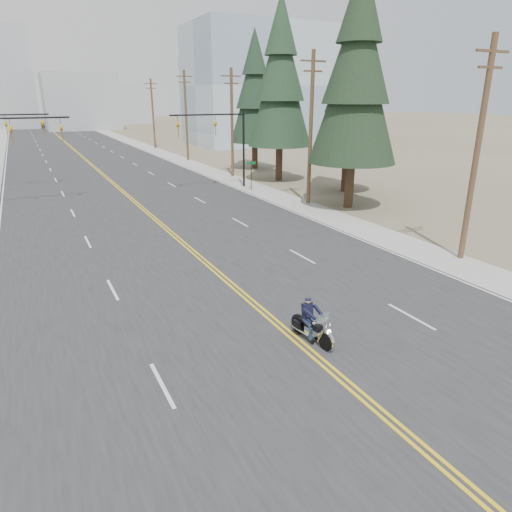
{
  "coord_description": "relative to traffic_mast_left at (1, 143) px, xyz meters",
  "views": [
    {
      "loc": [
        -7.72,
        -7.65,
        8.19
      ],
      "look_at": [
        0.77,
        9.17,
        1.6
      ],
      "focal_mm": 32.0,
      "sensor_mm": 36.0,
      "label": 1
    }
  ],
  "objects": [
    {
      "name": "street_sign",
      "position": [
        19.78,
        -2.0,
        -3.13
      ],
      "size": [
        0.9,
        0.06,
        2.62
      ],
      "color": "black",
      "rests_on": "ground"
    },
    {
      "name": "road",
      "position": [
        8.98,
        38.0,
        -4.93
      ],
      "size": [
        20.0,
        200.0,
        0.01
      ],
      "primitive_type": "cube",
      "color": "#303033",
      "rests_on": "ground"
    },
    {
      "name": "glass_building",
      "position": [
        40.98,
        38.0,
        5.06
      ],
      "size": [
        24.0,
        16.0,
        20.0
      ],
      "primitive_type": "cube",
      "color": "#9EB5CC",
      "rests_on": "ground"
    },
    {
      "name": "utility_pole_e",
      "position": [
        21.48,
        38.0,
        0.79
      ],
      "size": [
        2.2,
        0.3,
        11.0
      ],
      "color": "brown",
      "rests_on": "ground"
    },
    {
      "name": "sidewalk_right",
      "position": [
        20.48,
        38.0,
        -4.93
      ],
      "size": [
        3.0,
        200.0,
        0.01
      ],
      "primitive_type": "cube",
      "color": "#A5A5A0",
      "rests_on": "ground"
    },
    {
      "name": "haze_bldg_e",
      "position": [
        33.98,
        118.0,
        1.06
      ],
      "size": [
        14.0,
        14.0,
        12.0
      ],
      "primitive_type": "cube",
      "color": "#B7BCC6",
      "rests_on": "ground"
    },
    {
      "name": "traffic_mast_right",
      "position": [
        17.95,
        0.0,
        0.0
      ],
      "size": [
        7.1,
        0.26,
        7.0
      ],
      "color": "black",
      "rests_on": "ground"
    },
    {
      "name": "utility_pole_b",
      "position": [
        21.48,
        -9.0,
        1.05
      ],
      "size": [
        2.2,
        0.3,
        11.5
      ],
      "color": "brown",
      "rests_on": "ground"
    },
    {
      "name": "conifer_near",
      "position": [
        23.54,
        -11.56,
        5.01
      ],
      "size": [
        6.54,
        6.54,
        17.32
      ],
      "rotation": [
        0.0,
        0.0,
        -0.1
      ],
      "color": "#382619",
      "rests_on": "ground"
    },
    {
      "name": "haze_bldg_c",
      "position": [
        48.98,
        78.0,
        4.06
      ],
      "size": [
        16.0,
        12.0,
        18.0
      ],
      "primitive_type": "cube",
      "color": "#B7BCC6",
      "rests_on": "ground"
    },
    {
      "name": "conifer_far",
      "position": [
        26.24,
        10.13,
        3.99
      ],
      "size": [
        5.81,
        5.81,
        15.56
      ],
      "rotation": [
        0.0,
        0.0,
        0.35
      ],
      "color": "#382619",
      "rests_on": "ground"
    },
    {
      "name": "traffic_mast_left",
      "position": [
        0.0,
        0.0,
        0.0
      ],
      "size": [
        7.1,
        0.26,
        7.0
      ],
      "color": "black",
      "rests_on": "ground"
    },
    {
      "name": "conifer_tall",
      "position": [
        24.68,
        1.49,
        5.15
      ],
      "size": [
        6.32,
        6.32,
        17.56
      ],
      "rotation": [
        0.0,
        0.0,
        0.41
      ],
      "color": "#382619",
      "rests_on": "ground"
    },
    {
      "name": "utility_pole_a",
      "position": [
        21.48,
        -24.0,
        0.79
      ],
      "size": [
        2.2,
        0.3,
        11.0
      ],
      "color": "brown",
      "rests_on": "ground"
    },
    {
      "name": "ground_plane",
      "position": [
        8.98,
        -32.0,
        -4.94
      ],
      "size": [
        400.0,
        400.0,
        0.0
      ],
      "primitive_type": "plane",
      "color": "#776D56",
      "rests_on": "ground"
    },
    {
      "name": "utility_pole_c",
      "position": [
        21.48,
        6.0,
        0.79
      ],
      "size": [
        2.2,
        0.3,
        11.0
      ],
      "color": "brown",
      "rests_on": "ground"
    },
    {
      "name": "utility_pole_d",
      "position": [
        21.48,
        21.0,
        1.05
      ],
      "size": [
        2.2,
        0.3,
        11.5
      ],
      "color": "brown",
      "rests_on": "ground"
    },
    {
      "name": "haze_bldg_b",
      "position": [
        16.98,
        93.0,
        2.06
      ],
      "size": [
        18.0,
        14.0,
        14.0
      ],
      "primitive_type": "cube",
      "color": "#ADB2B7",
      "rests_on": "ground"
    },
    {
      "name": "conifer_mid",
      "position": [
        27.26,
        -6.22,
        3.97
      ],
      "size": [
        5.82,
        5.82,
        15.53
      ],
      "rotation": [
        0.0,
        0.0,
        0.01
      ],
      "color": "#382619",
      "rests_on": "ground"
    },
    {
      "name": "motorcyclist",
      "position": [
        9.43,
        -27.83,
        -4.14
      ],
      "size": [
        1.14,
        2.14,
        1.59
      ],
      "primitive_type": null,
      "rotation": [
        0.0,
        0.0,
        3.28
      ],
      "color": "black",
      "rests_on": "ground"
    }
  ]
}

